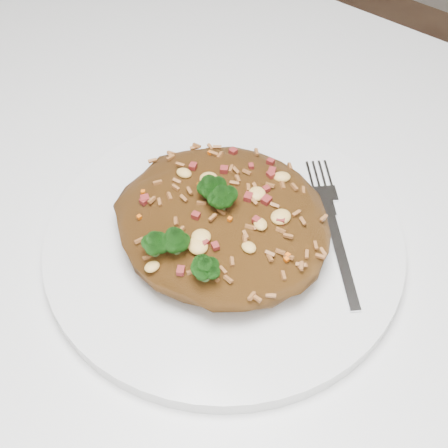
{
  "coord_description": "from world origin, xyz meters",
  "views": [
    {
      "loc": [
        0.28,
        -0.25,
        1.17
      ],
      "look_at": [
        0.08,
        0.0,
        0.78
      ],
      "focal_mm": 50.0,
      "sensor_mm": 36.0,
      "label": 1
    }
  ],
  "objects_px": {
    "plate": "(224,241)",
    "dining_table": "(159,266)",
    "fork": "(336,236)",
    "fried_rice": "(223,215)"
  },
  "relations": [
    {
      "from": "dining_table",
      "to": "fried_rice",
      "type": "distance_m",
      "value": 0.15
    },
    {
      "from": "plate",
      "to": "fork",
      "type": "bearing_deg",
      "value": 36.37
    },
    {
      "from": "dining_table",
      "to": "plate",
      "type": "bearing_deg",
      "value": 2.93
    },
    {
      "from": "fried_rice",
      "to": "fork",
      "type": "bearing_deg",
      "value": 36.98
    },
    {
      "from": "dining_table",
      "to": "fork",
      "type": "bearing_deg",
      "value": 20.9
    },
    {
      "from": "dining_table",
      "to": "plate",
      "type": "xyz_separation_m",
      "value": [
        0.08,
        0.0,
        0.1
      ]
    },
    {
      "from": "dining_table",
      "to": "plate",
      "type": "height_order",
      "value": "plate"
    },
    {
      "from": "dining_table",
      "to": "fried_rice",
      "type": "xyz_separation_m",
      "value": [
        0.08,
        0.0,
        0.13
      ]
    },
    {
      "from": "fork",
      "to": "fried_rice",
      "type": "bearing_deg",
      "value": -95.97
    },
    {
      "from": "plate",
      "to": "dining_table",
      "type": "bearing_deg",
      "value": -177.07
    }
  ]
}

